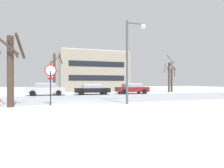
% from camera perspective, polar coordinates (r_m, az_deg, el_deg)
% --- Properties ---
extents(ground_plane, '(120.00, 120.00, 0.00)m').
position_cam_1_polar(ground_plane, '(14.81, -10.90, -5.48)').
color(ground_plane, white).
extents(road_surface, '(80.00, 9.71, 0.00)m').
position_cam_1_polar(road_surface, '(18.63, -12.29, -4.28)').
color(road_surface, '#B7BCC4').
rests_on(road_surface, ground).
extents(stop_sign, '(0.76, 0.13, 2.72)m').
position_cam_1_polar(stop_sign, '(13.34, -17.87, 2.06)').
color(stop_sign, black).
rests_on(stop_sign, ground).
extents(street_lamp, '(1.51, 0.36, 5.94)m').
position_cam_1_polar(street_lamp, '(13.89, 5.47, 8.97)').
color(street_lamp, '#4C4F54').
rests_on(street_lamp, ground).
extents(parked_car_silver, '(4.42, 2.21, 1.48)m').
position_cam_1_polar(parked_car_silver, '(24.16, -19.03, -1.44)').
color(parked_car_silver, silver).
rests_on(parked_car_silver, ground).
extents(parked_car_black, '(4.51, 2.19, 1.30)m').
position_cam_1_polar(parked_car_black, '(24.72, -5.93, -1.56)').
color(parked_car_black, black).
rests_on(parked_car_black, ground).
extents(parked_car_maroon, '(4.50, 2.24, 1.41)m').
position_cam_1_polar(parked_car_maroon, '(26.50, 5.97, -1.32)').
color(parked_car_maroon, maroon).
rests_on(parked_car_maroon, ground).
extents(tree_far_left, '(1.30, 1.31, 5.06)m').
position_cam_1_polar(tree_far_left, '(33.21, 17.34, 1.51)').
color(tree_far_left, '#423326').
rests_on(tree_far_left, ground).
extents(tree_far_mid, '(1.73, 1.95, 5.33)m').
position_cam_1_polar(tree_far_mid, '(26.09, -16.72, 3.46)').
color(tree_far_mid, '#423326').
rests_on(tree_far_mid, ground).
extents(tree_near_corner, '(1.88, 1.55, 4.49)m').
position_cam_1_polar(tree_near_corner, '(13.42, -27.98, 4.29)').
color(tree_near_corner, '#423326').
rests_on(tree_near_corner, ground).
extents(tree_far_right, '(2.20, 2.19, 5.91)m').
position_cam_1_polar(tree_far_right, '(31.95, 16.72, 2.37)').
color(tree_far_right, '#423326').
rests_on(tree_far_right, ground).
extents(building_far_left, '(11.70, 10.02, 7.01)m').
position_cam_1_polar(building_far_left, '(36.45, -6.14, 3.49)').
color(building_far_left, '#9E937F').
rests_on(building_far_left, ground).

